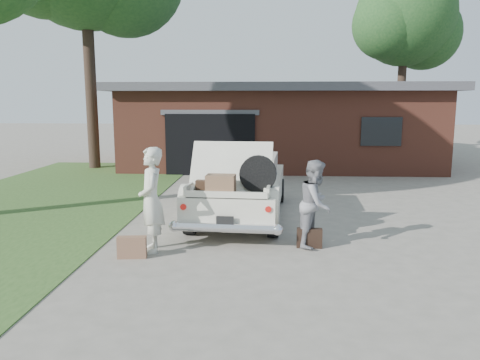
{
  "coord_description": "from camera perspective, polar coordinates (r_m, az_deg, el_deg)",
  "views": [
    {
      "loc": [
        0.54,
        -8.6,
        2.68
      ],
      "look_at": [
        0.0,
        0.6,
        1.1
      ],
      "focal_mm": 35.0,
      "sensor_mm": 36.0,
      "label": 1
    }
  ],
  "objects": [
    {
      "name": "suitcase_left",
      "position": [
        8.3,
        -13.04,
        -7.99
      ],
      "size": [
        0.5,
        0.21,
        0.38
      ],
      "primitive_type": "cube",
      "rotation": [
        0.0,
        0.0,
        0.12
      ],
      "color": "#875D45",
      "rests_on": "ground"
    },
    {
      "name": "ground",
      "position": [
        9.03,
        -0.22,
        -7.55
      ],
      "size": [
        90.0,
        90.0,
        0.0
      ],
      "primitive_type": "plane",
      "color": "gray",
      "rests_on": "ground"
    },
    {
      "name": "suitcase_right",
      "position": [
        8.74,
        8.45,
        -7.01
      ],
      "size": [
        0.47,
        0.17,
        0.36
      ],
      "primitive_type": "cube",
      "rotation": [
        0.0,
        0.0,
        -0.04
      ],
      "color": "black",
      "rests_on": "ground"
    },
    {
      "name": "house",
      "position": [
        20.1,
        4.64,
        6.81
      ],
      "size": [
        12.8,
        7.8,
        3.3
      ],
      "color": "brown",
      "rests_on": "ground"
    },
    {
      "name": "sedan",
      "position": [
        10.78,
        0.1,
        -0.75
      ],
      "size": [
        2.2,
        5.01,
        1.86
      ],
      "rotation": [
        0.0,
        0.0,
        -0.06
      ],
      "color": "beige",
      "rests_on": "ground"
    },
    {
      "name": "woman_right",
      "position": [
        8.7,
        9.23,
        -2.84
      ],
      "size": [
        0.86,
        0.96,
        1.61
      ],
      "primitive_type": "imported",
      "rotation": [
        0.0,
        0.0,
        1.18
      ],
      "color": "gray",
      "rests_on": "ground"
    },
    {
      "name": "tree_right",
      "position": [
        27.12,
        19.64,
        17.69
      ],
      "size": [
        5.93,
        5.16,
        9.58
      ],
      "color": "#38281E",
      "rests_on": "ground"
    },
    {
      "name": "grass_strip",
      "position": [
        13.35,
        -23.66,
        -2.65
      ],
      "size": [
        6.0,
        16.0,
        0.02
      ],
      "primitive_type": "cube",
      "color": "#2D4C1E",
      "rests_on": "ground"
    },
    {
      "name": "woman_left",
      "position": [
        8.42,
        -10.75,
        -2.4
      ],
      "size": [
        0.62,
        0.78,
        1.87
      ],
      "primitive_type": "imported",
      "rotation": [
        0.0,
        0.0,
        -1.28
      ],
      "color": "beige",
      "rests_on": "ground"
    }
  ]
}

